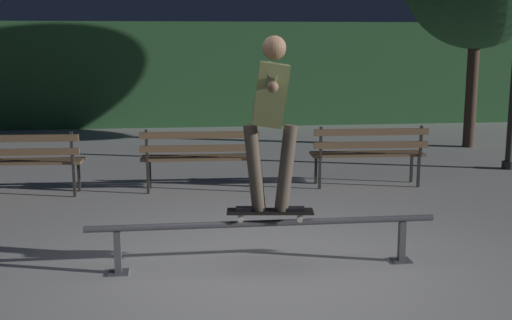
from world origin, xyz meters
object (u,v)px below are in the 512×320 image
object	(u,v)px
grind_rail	(264,230)
skateboard	(270,212)
skateboarder	(271,109)
park_bench_leftmost	(20,157)
park_bench_left_center	(200,153)
park_bench_right_center	(369,149)

from	to	relation	value
grind_rail	skateboard	size ratio (longest dim) A/B	3.99
skateboard	skateboarder	world-z (taller)	skateboarder
skateboard	park_bench_leftmost	xyz separation A→B (m)	(-2.88, 3.08, 0.02)
skateboard	park_bench_leftmost	size ratio (longest dim) A/B	0.49
skateboarder	park_bench_left_center	distance (m)	3.26
skateboarder	park_bench_left_center	bearing A→B (deg)	99.56
skateboard	skateboarder	bearing A→B (deg)	-6.95
park_bench_leftmost	park_bench_right_center	bearing A→B (deg)	0.00
park_bench_leftmost	park_bench_right_center	xyz separation A→B (m)	(4.73, 0.00, 0.00)
grind_rail	park_bench_leftmost	distance (m)	4.18
park_bench_left_center	park_bench_right_center	size ratio (longest dim) A/B	1.00
grind_rail	skateboard	bearing A→B (deg)	0.00
park_bench_leftmost	park_bench_left_center	bearing A→B (deg)	0.00
skateboard	park_bench_leftmost	world-z (taller)	park_bench_leftmost
skateboard	park_bench_left_center	distance (m)	3.13
skateboarder	skateboard	bearing A→B (deg)	173.05
park_bench_leftmost	park_bench_left_center	size ratio (longest dim) A/B	1.00
skateboarder	park_bench_leftmost	distance (m)	4.32
skateboarder	park_bench_leftmost	bearing A→B (deg)	133.09
park_bench_right_center	park_bench_left_center	bearing A→B (deg)	180.00
grind_rail	park_bench_leftmost	size ratio (longest dim) A/B	1.97
grind_rail	skateboarder	world-z (taller)	skateboarder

